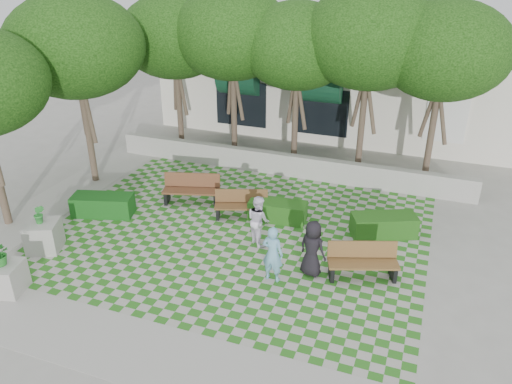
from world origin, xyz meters
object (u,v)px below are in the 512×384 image
at_px(bench_east, 363,262).
at_px(planter_front, 4,272).
at_px(planter_back, 44,235).
at_px(person_blue, 273,254).
at_px(hedge_midright, 278,211).
at_px(hedge_west, 103,205).
at_px(person_dark, 312,248).
at_px(hedge_east, 384,225).
at_px(bench_west, 192,190).
at_px(person_white, 258,220).
at_px(bench_mid, 241,205).

height_order(bench_east, planter_front, planter_front).
distance_m(planter_back, person_blue, 7.18).
bearing_deg(hedge_midright, hedge_west, -163.21).
height_order(bench_east, person_dark, person_dark).
bearing_deg(person_blue, person_dark, -139.62).
distance_m(bench_east, person_dark, 1.47).
bearing_deg(hedge_west, person_blue, -13.21).
xyz_separation_m(hedge_midright, planter_back, (-6.17, -4.31, 0.18)).
bearing_deg(hedge_midright, hedge_east, 3.35).
relative_size(bench_east, planter_front, 1.34).
bearing_deg(bench_west, person_white, -45.04).
distance_m(hedge_west, person_white, 5.77).
xyz_separation_m(hedge_midright, person_blue, (0.95, -3.36, 0.51)).
bearing_deg(person_blue, planter_back, 13.27).
bearing_deg(person_white, planter_back, 63.16).
bearing_deg(planter_back, bench_mid, 39.60).
distance_m(bench_mid, planter_front, 7.55).
bearing_deg(bench_east, bench_west, 139.83).
height_order(hedge_east, person_dark, person_dark).
bearing_deg(planter_back, bench_west, 57.89).
relative_size(planter_front, person_dark, 0.91).
bearing_deg(planter_back, hedge_west, 83.01).
distance_m(bench_east, bench_mid, 4.99).
xyz_separation_m(bench_east, person_blue, (-2.34, -1.02, 0.35)).
distance_m(bench_west, planter_front, 6.92).
relative_size(planter_back, person_blue, 0.92).
xyz_separation_m(bench_west, person_white, (3.26, -1.80, 0.30)).
height_order(bench_east, planter_back, planter_back).
bearing_deg(hedge_east, person_blue, -126.12).
relative_size(hedge_west, person_white, 1.28).
bearing_deg(hedge_east, person_dark, -119.57).
height_order(planter_front, planter_back, planter_back).
relative_size(hedge_midright, planter_back, 1.25).
xyz_separation_m(bench_mid, hedge_west, (-4.61, -1.53, -0.10)).
bearing_deg(person_white, person_blue, 160.69).
xyz_separation_m(person_blue, person_dark, (0.95, 0.66, -0.00)).
height_order(hedge_east, hedge_midright, hedge_east).
relative_size(hedge_east, hedge_west, 0.99).
distance_m(bench_mid, hedge_east, 4.82).
bearing_deg(planter_back, bench_east, 11.75).
xyz_separation_m(hedge_east, hedge_midright, (-3.55, -0.21, -0.02)).
bearing_deg(planter_front, hedge_midright, 48.66).
distance_m(hedge_west, person_blue, 7.00).
bearing_deg(bench_east, person_white, 148.71).
bearing_deg(person_dark, hedge_west, 13.08).
distance_m(bench_mid, person_blue, 3.83).
height_order(bench_mid, person_blue, person_blue).
xyz_separation_m(bench_mid, hedge_east, (4.79, 0.45, -0.10)).
distance_m(hedge_midright, person_white, 1.71).
bearing_deg(hedge_west, hedge_midright, 16.79).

